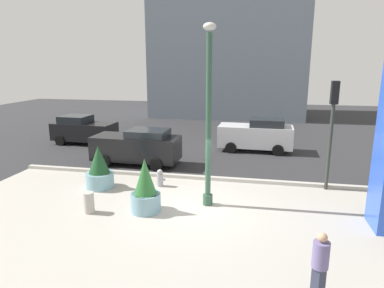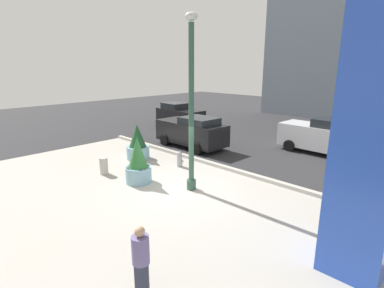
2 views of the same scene
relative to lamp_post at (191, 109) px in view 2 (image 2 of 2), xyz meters
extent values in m
plane|color=#2D2D30|center=(-0.39, 3.62, -3.12)|extent=(60.00, 60.00, 0.00)
cube|color=#ADA89E|center=(-0.39, -2.38, -3.12)|extent=(18.00, 10.00, 0.02)
cube|color=#B7B2A8|center=(-0.39, 2.74, -3.04)|extent=(18.00, 0.24, 0.16)
cylinder|color=#335642|center=(0.00, 0.00, -2.92)|extent=(0.36, 0.36, 0.40)
cylinder|color=#335642|center=(0.00, 0.00, -0.08)|extent=(0.20, 0.20, 6.09)
ellipsoid|color=silver|center=(0.00, 0.00, 3.14)|extent=(0.44, 0.44, 0.28)
cube|color=blue|center=(6.01, -0.70, 0.11)|extent=(1.29, 1.29, 6.46)
cylinder|color=#7AA8B7|center=(-2.05, -1.00, -2.79)|extent=(1.06, 1.06, 0.67)
cylinder|color=#382819|center=(-2.05, -1.00, -2.47)|extent=(0.97, 0.97, 0.04)
cone|color=#2D6B33|center=(-2.05, -1.00, -1.82)|extent=(0.78, 0.78, 1.26)
cylinder|color=#7AA8B7|center=(-4.70, 0.88, -2.79)|extent=(1.16, 1.16, 0.66)
cylinder|color=#382819|center=(-4.70, 0.88, -2.49)|extent=(1.06, 1.06, 0.04)
cone|color=#1E4C28|center=(-4.70, 0.88, -1.89)|extent=(0.87, 0.87, 1.15)
cylinder|color=#99999E|center=(-2.28, 1.53, -2.85)|extent=(0.26, 0.26, 0.55)
sphere|color=#99999E|center=(-2.28, 1.53, -2.49)|extent=(0.24, 0.24, 0.24)
cylinder|color=#99999E|center=(-2.11, 1.53, -2.82)|extent=(0.12, 0.10, 0.10)
cylinder|color=#B2ADA3|center=(-3.95, -1.50, -2.75)|extent=(0.36, 0.36, 0.75)
cylinder|color=#333833|center=(4.57, 2.54, -1.35)|extent=(0.14, 0.14, 3.54)
cube|color=black|center=(4.57, 2.54, 0.87)|extent=(0.28, 0.32, 0.90)
sphere|color=green|center=(4.57, 2.71, 0.87)|extent=(0.18, 0.18, 0.18)
cube|color=black|center=(-4.41, 4.47, -2.25)|extent=(4.46, 1.92, 1.20)
cube|color=#1E2328|center=(-3.74, 4.45, -1.46)|extent=(2.03, 1.63, 0.37)
cylinder|color=black|center=(-5.80, 3.62, -2.80)|extent=(0.65, 0.24, 0.64)
cylinder|color=black|center=(-5.75, 5.41, -2.80)|extent=(0.65, 0.24, 0.64)
cylinder|color=black|center=(-3.07, 3.54, -2.80)|extent=(0.65, 0.24, 0.64)
cylinder|color=black|center=(-3.01, 5.33, -2.80)|extent=(0.65, 0.24, 0.64)
cube|color=silver|center=(1.54, 8.50, -2.23)|extent=(4.35, 1.89, 1.24)
cube|color=#1E2328|center=(2.19, 8.47, -1.39)|extent=(1.98, 1.60, 0.44)
cylinder|color=black|center=(0.18, 7.67, -2.80)|extent=(0.65, 0.24, 0.64)
cylinder|color=black|center=(0.24, 9.41, -2.80)|extent=(0.65, 0.24, 0.64)
cylinder|color=black|center=(2.84, 7.58, -2.80)|extent=(0.65, 0.24, 0.64)
cylinder|color=black|center=(2.90, 9.32, -2.80)|extent=(0.65, 0.24, 0.64)
cube|color=black|center=(-9.34, 8.27, -2.30)|extent=(4.04, 2.00, 1.09)
cube|color=#1E2328|center=(-9.93, 8.30, -1.53)|extent=(1.86, 1.67, 0.44)
cylinder|color=black|center=(-8.07, 9.11, -2.80)|extent=(0.65, 0.25, 0.64)
cylinder|color=black|center=(-8.16, 7.31, -2.80)|extent=(0.65, 0.25, 0.64)
cylinder|color=black|center=(-10.52, 9.23, -2.80)|extent=(0.65, 0.25, 0.64)
cylinder|color=black|center=(-10.61, 7.43, -2.80)|extent=(0.65, 0.25, 0.64)
cube|color=#33384C|center=(3.16, -4.68, -2.72)|extent=(0.34, 0.34, 0.80)
cylinder|color=slate|center=(3.16, -4.68, -2.02)|extent=(0.51, 0.51, 0.60)
sphere|color=tan|center=(3.16, -4.68, -1.62)|extent=(0.22, 0.22, 0.22)
camera|label=1|loc=(1.73, -11.65, 1.97)|focal=31.96mm
camera|label=2|loc=(7.54, -7.69, 1.54)|focal=27.88mm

